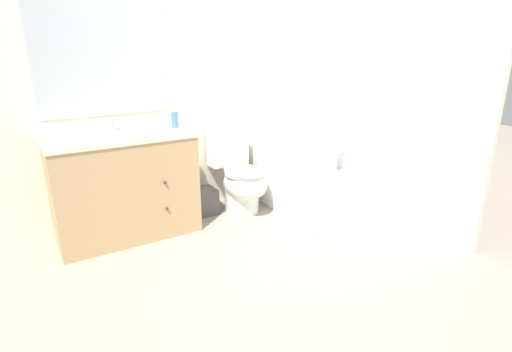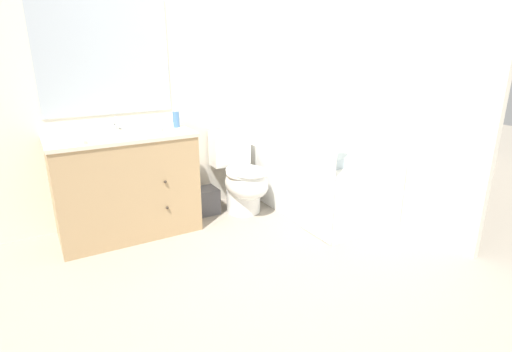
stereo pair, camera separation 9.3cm
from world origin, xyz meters
name	(u,v)px [view 1 (the left image)]	position (x,y,z in m)	size (l,w,h in m)	color
ground_plane	(292,276)	(0.00, 0.00, 0.00)	(14.00, 14.00, 0.00)	gray
wall_back	(192,78)	(-0.01, 1.60, 1.25)	(8.00, 0.06, 2.50)	silver
wall_right	(363,78)	(1.37, 0.79, 1.25)	(0.05, 2.57, 2.50)	silver
vanity_cabinet	(124,185)	(-0.78, 1.29, 0.44)	(1.13, 0.60, 0.86)	tan
sink_faucet	(112,126)	(-0.78, 1.49, 0.90)	(0.14, 0.12, 0.12)	silver
toilet	(240,178)	(0.28, 1.21, 0.33)	(0.38, 0.68, 0.75)	white
bathtub	(317,180)	(0.95, 0.88, 0.28)	(0.78, 1.38, 0.56)	white
shower_curtain	(322,123)	(0.55, 0.40, 0.97)	(0.01, 0.37, 1.93)	white
wastebasket	(202,202)	(-0.07, 1.33, 0.12)	(0.25, 0.22, 0.24)	#4C4C51
tissue_box	(151,126)	(-0.52, 1.29, 0.91)	(0.12, 0.15, 0.11)	silver
soap_dispenser	(175,119)	(-0.30, 1.32, 0.94)	(0.06, 0.06, 0.17)	#4C7AB2
hand_towel_folded	(65,142)	(-1.20, 1.09, 0.90)	(0.22, 0.12, 0.07)	white
bath_towel_folded	(335,161)	(0.80, 0.48, 0.60)	(0.30, 0.18, 0.08)	silver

